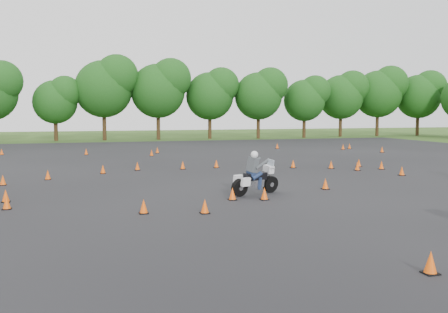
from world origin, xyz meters
TOP-DOWN VIEW (x-y plane):
  - ground at (0.00, 0.00)m, footprint 140.00×140.00m
  - asphalt_pad at (0.00, 6.00)m, footprint 62.00×62.00m
  - treeline at (1.47, 34.80)m, footprint 86.81×32.53m
  - traffic_cones at (-0.16, 6.69)m, footprint 36.47×33.18m
  - rider_grey at (0.15, 0.22)m, footprint 2.38×1.44m

SIDE VIEW (x-z plane):
  - ground at x=0.00m, z-range 0.00..0.00m
  - asphalt_pad at x=0.00m, z-range 0.01..0.01m
  - traffic_cones at x=-0.16m, z-range 0.01..0.46m
  - rider_grey at x=0.15m, z-range 0.00..1.76m
  - treeline at x=1.47m, z-range -0.62..9.60m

